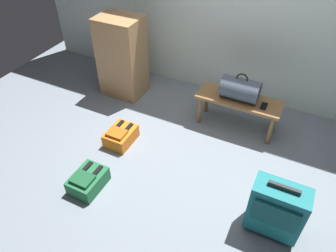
% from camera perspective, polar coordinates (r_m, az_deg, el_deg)
% --- Properties ---
extents(ground_plane, '(6.60, 6.60, 0.00)m').
position_cam_1_polar(ground_plane, '(3.48, 3.39, -7.06)').
color(ground_plane, slate).
extents(bench, '(1.00, 0.36, 0.42)m').
position_cam_1_polar(bench, '(3.82, 12.82, 4.11)').
color(bench, olive).
rests_on(bench, ground).
extents(duffel_bag_slate, '(0.44, 0.26, 0.34)m').
position_cam_1_polar(duffel_bag_slate, '(3.71, 13.10, 6.60)').
color(duffel_bag_slate, '#475160').
rests_on(duffel_bag_slate, bench).
extents(cell_phone, '(0.07, 0.14, 0.01)m').
position_cam_1_polar(cell_phone, '(3.73, 17.18, 3.52)').
color(cell_phone, black).
rests_on(cell_phone, bench).
extents(suitcase_upright_teal, '(0.46, 0.26, 0.62)m').
position_cam_1_polar(suitcase_upright_teal, '(2.88, 19.24, -14.18)').
color(suitcase_upright_teal, '#14666B').
rests_on(suitcase_upright_teal, ground).
extents(backpack_orange, '(0.28, 0.38, 0.21)m').
position_cam_1_polar(backpack_orange, '(3.71, -8.69, -1.80)').
color(backpack_orange, orange).
rests_on(backpack_orange, ground).
extents(backpack_green, '(0.28, 0.38, 0.21)m').
position_cam_1_polar(backpack_green, '(3.30, -14.46, -9.70)').
color(backpack_green, '#1E6038').
rests_on(backpack_green, ground).
extents(side_cabinet, '(0.56, 0.44, 1.10)m').
position_cam_1_polar(side_cabinet, '(4.32, -8.41, 12.37)').
color(side_cabinet, '#A87A4C').
rests_on(side_cabinet, ground).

